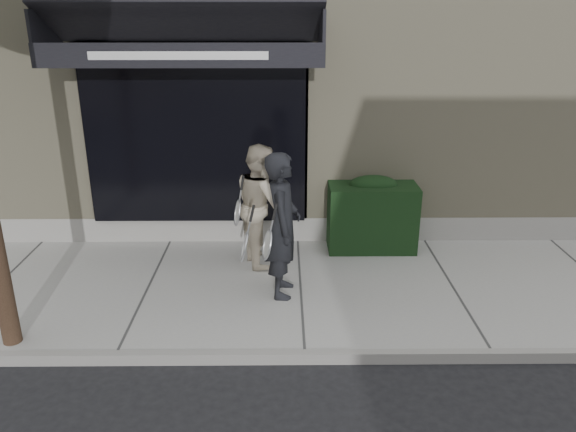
{
  "coord_description": "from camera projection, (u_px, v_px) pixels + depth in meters",
  "views": [
    {
      "loc": [
        -0.22,
        -6.62,
        3.56
      ],
      "look_at": [
        -0.16,
        0.6,
        0.87
      ],
      "focal_mm": 35.0,
      "sensor_mm": 36.0,
      "label": 1
    }
  ],
  "objects": [
    {
      "name": "ground",
      "position": [
        300.0,
        293.0,
        7.45
      ],
      "size": [
        80.0,
        80.0,
        0.0
      ],
      "primitive_type": "plane",
      "color": "black",
      "rests_on": "ground"
    },
    {
      "name": "sidewalk",
      "position": [
        300.0,
        289.0,
        7.43
      ],
      "size": [
        20.0,
        3.0,
        0.12
      ],
      "primitive_type": "cube",
      "color": "#9A9994",
      "rests_on": "ground"
    },
    {
      "name": "curb",
      "position": [
        305.0,
        357.0,
        5.97
      ],
      "size": [
        20.0,
        0.1,
        0.14
      ],
      "primitive_type": "cube",
      "color": "gray",
      "rests_on": "ground"
    },
    {
      "name": "building_facade",
      "position": [
        294.0,
        52.0,
        11.14
      ],
      "size": [
        14.3,
        8.04,
        5.64
      ],
      "color": "tan",
      "rests_on": "ground"
    },
    {
      "name": "hedge",
      "position": [
        372.0,
        214.0,
        8.4
      ],
      "size": [
        1.3,
        0.7,
        1.14
      ],
      "color": "black",
      "rests_on": "sidewalk"
    },
    {
      "name": "pedestrian_front",
      "position": [
        282.0,
        226.0,
        6.9
      ],
      "size": [
        0.78,
        0.93,
        1.85
      ],
      "color": "black",
      "rests_on": "sidewalk"
    },
    {
      "name": "pedestrian_back",
      "position": [
        261.0,
        205.0,
        7.82
      ],
      "size": [
        0.87,
        0.99,
        1.72
      ],
      "color": "#B2A58E",
      "rests_on": "sidewalk"
    }
  ]
}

